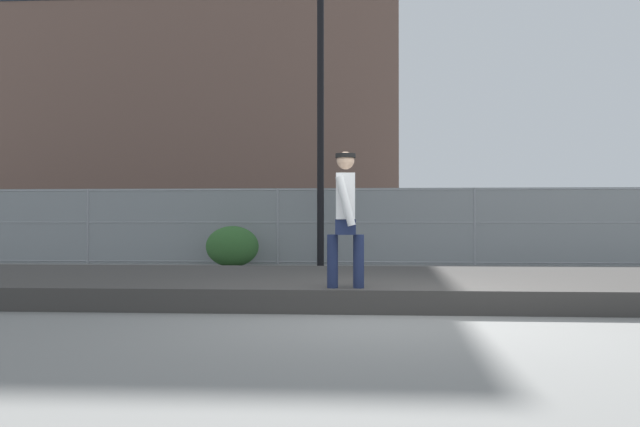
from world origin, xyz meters
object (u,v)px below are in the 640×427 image
skateboard (346,307)px  shrub_left (232,246)px  parked_car_mid (456,229)px  street_lamp (320,71)px  parked_car_near (233,228)px  skater (346,218)px

skateboard → shrub_left: (-2.78, 7.06, 0.41)m
parked_car_mid → street_lamp: bearing=-141.3°
shrub_left → parked_car_near: bearing=100.9°
street_lamp → parked_car_near: 5.54m
skater → shrub_left: skater is taller
skater → street_lamp: size_ratio=0.25×
skater → street_lamp: bearing=96.0°
parked_car_near → skater: bearing=-71.8°
skater → parked_car_near: bearing=108.2°
skateboard → parked_car_near: bearing=108.2°
skater → parked_car_near: size_ratio=0.40×
skater → parked_car_near: (-3.44, 10.47, -0.28)m
skater → parked_car_mid: bearing=74.9°
parked_car_near → parked_car_mid: same height
street_lamp → skater: bearing=-84.0°
skateboard → skater: skater is taller
skateboard → street_lamp: size_ratio=0.11×
shrub_left → parked_car_mid: bearing=29.1°
street_lamp → parked_car_near: street_lamp is taller
skater → parked_car_near: 11.03m
skater → street_lamp: 8.12m
parked_car_near → street_lamp: bearing=-49.7°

